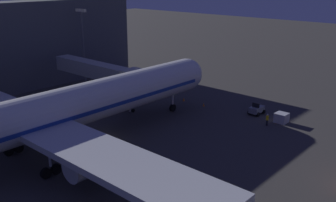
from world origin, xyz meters
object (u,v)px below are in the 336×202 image
(baggage_tug_spare, at_px, (257,110))
(jet_bridge, at_px, (104,72))
(airliner_at_gate, at_px, (25,121))
(traffic_cone_nose_starboard, at_px, (184,99))
(ground_crew_by_belt_loader, at_px, (267,119))
(apron_floodlight_mast, at_px, (83,40))
(traffic_cone_nose_port, at_px, (204,105))
(baggage_container_near_belt, at_px, (281,118))

(baggage_tug_spare, bearing_deg, jet_bridge, 29.28)
(airliner_at_gate, height_order, baggage_tug_spare, airliner_at_gate)
(traffic_cone_nose_starboard, bearing_deg, ground_crew_by_belt_loader, 176.87)
(apron_floodlight_mast, height_order, traffic_cone_nose_port, apron_floodlight_mast)
(apron_floodlight_mast, xyz_separation_m, traffic_cone_nose_port, (-27.70, -3.97, -8.61))
(apron_floodlight_mast, height_order, baggage_container_near_belt, apron_floodlight_mast)
(jet_bridge, bearing_deg, baggage_tug_spare, -150.72)
(apron_floodlight_mast, distance_m, baggage_container_near_belt, 42.23)
(airliner_at_gate, relative_size, traffic_cone_nose_port, 115.89)
(jet_bridge, relative_size, traffic_cone_nose_port, 39.01)
(baggage_container_near_belt, relative_size, traffic_cone_nose_port, 3.25)
(baggage_tug_spare, xyz_separation_m, traffic_cone_nose_starboard, (13.12, 2.44, -0.51))
(airliner_at_gate, xyz_separation_m, baggage_container_near_belt, (-15.55, -32.57, -4.72))
(traffic_cone_nose_starboard, bearing_deg, baggage_tug_spare, -169.47)
(baggage_container_near_belt, distance_m, ground_crew_by_belt_loader, 2.80)
(airliner_at_gate, relative_size, jet_bridge, 2.97)
(airliner_at_gate, bearing_deg, baggage_container_near_belt, -115.52)
(baggage_container_near_belt, xyz_separation_m, traffic_cone_nose_starboard, (17.75, 1.68, -0.45))
(jet_bridge, bearing_deg, traffic_cone_nose_starboard, -132.63)
(traffic_cone_nose_port, relative_size, traffic_cone_nose_starboard, 1.00)
(airliner_at_gate, relative_size, baggage_container_near_belt, 35.66)
(ground_crew_by_belt_loader, distance_m, traffic_cone_nose_port, 12.40)
(apron_floodlight_mast, relative_size, ground_crew_by_belt_loader, 8.29)
(baggage_tug_spare, xyz_separation_m, traffic_cone_nose_port, (8.72, 2.44, -0.51))
(jet_bridge, height_order, baggage_tug_spare, jet_bridge)
(ground_crew_by_belt_loader, bearing_deg, jet_bridge, 19.51)
(ground_crew_by_belt_loader, bearing_deg, baggage_tug_spare, -42.75)
(baggage_container_near_belt, bearing_deg, jet_bridge, 23.61)
(airliner_at_gate, distance_m, traffic_cone_nose_starboard, 31.39)
(baggage_container_near_belt, bearing_deg, traffic_cone_nose_starboard, 5.42)
(traffic_cone_nose_starboard, bearing_deg, traffic_cone_nose_port, 180.00)
(ground_crew_by_belt_loader, bearing_deg, apron_floodlight_mast, 4.35)
(traffic_cone_nose_port, height_order, traffic_cone_nose_starboard, same)
(airliner_at_gate, bearing_deg, jet_bridge, -60.85)
(ground_crew_by_belt_loader, relative_size, traffic_cone_nose_port, 3.29)
(airliner_at_gate, relative_size, baggage_tug_spare, 24.57)
(baggage_container_near_belt, bearing_deg, baggage_tug_spare, -9.25)
(jet_bridge, xyz_separation_m, baggage_container_near_belt, (-27.10, -11.85, -4.85))
(baggage_container_near_belt, relative_size, ground_crew_by_belt_loader, 0.99)
(traffic_cone_nose_port, bearing_deg, baggage_tug_spare, -164.38)
(jet_bridge, bearing_deg, apron_floodlight_mast, -23.96)
(jet_bridge, relative_size, apron_floodlight_mast, 1.43)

